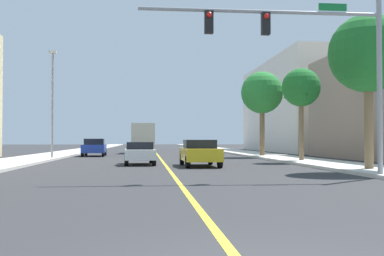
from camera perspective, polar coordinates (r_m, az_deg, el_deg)
ground at (r=46.82m, az=-4.31°, el=-3.20°), size 192.00×192.00×0.00m
sidewalk_left at (r=47.51m, az=-15.55°, el=-3.04°), size 3.69×168.00×0.15m
sidewalk_right at (r=47.94m, az=6.83°, el=-3.07°), size 3.69×168.00×0.15m
lane_marking_center at (r=46.82m, az=-4.31°, el=-3.20°), size 0.16×144.00×0.01m
building_right_far at (r=60.88m, az=16.20°, el=2.46°), size 15.99×25.26×11.04m
traffic_signal_mast at (r=18.40m, az=14.26°, el=9.53°), size 9.31×0.36×6.68m
street_lamp at (r=35.46m, az=-16.72°, el=3.52°), size 0.56×0.28×7.80m
palm_near at (r=22.83m, az=20.74°, el=8.44°), size 3.56×3.56×7.01m
palm_mid at (r=30.91m, az=13.20°, el=4.73°), size 2.48×2.48×5.91m
palm_far at (r=39.42m, az=8.57°, el=4.24°), size 3.50×3.50×6.99m
car_yellow at (r=25.41m, az=0.96°, el=-3.03°), size 1.93×4.41×1.44m
car_white at (r=27.17m, az=-6.44°, el=-3.04°), size 1.87×3.98×1.31m
car_blue at (r=41.84m, az=-11.86°, el=-2.31°), size 2.07×4.42×1.53m
delivery_truck at (r=50.96m, az=-5.89°, el=-1.18°), size 2.57×8.34×3.14m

